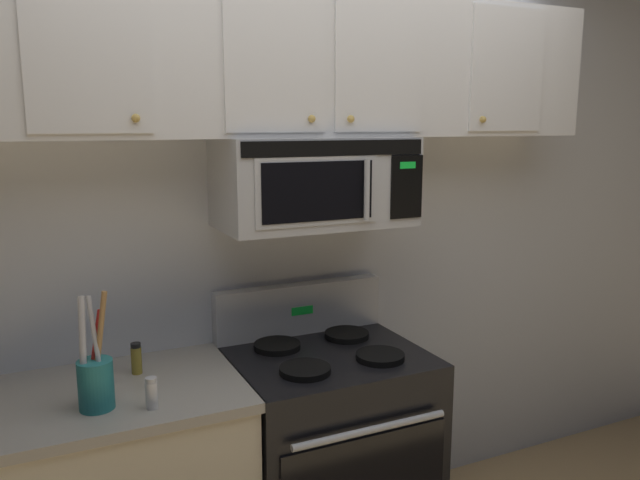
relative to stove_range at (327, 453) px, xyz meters
name	(u,v)px	position (x,y,z in m)	size (l,w,h in m)	color
back_wall	(291,229)	(0.00, 0.37, 0.88)	(5.20, 0.10, 2.70)	silver
stove_range	(327,453)	(0.00, 0.00, 0.00)	(0.76, 0.69, 1.12)	black
over_range_microwave	(315,182)	(0.00, 0.12, 1.11)	(0.76, 0.43, 0.35)	#B7BABF
upper_cabinets	(311,65)	(0.00, 0.15, 1.56)	(2.50, 0.36, 0.55)	silver
utensil_crock_teal	(95,378)	(-0.88, -0.12, 0.54)	(0.11, 0.11, 0.39)	teal
salt_shaker	(152,393)	(-0.72, -0.20, 0.48)	(0.04, 0.04, 0.10)	white
spice_jar	(136,358)	(-0.72, 0.12, 0.49)	(0.04, 0.04, 0.12)	olive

